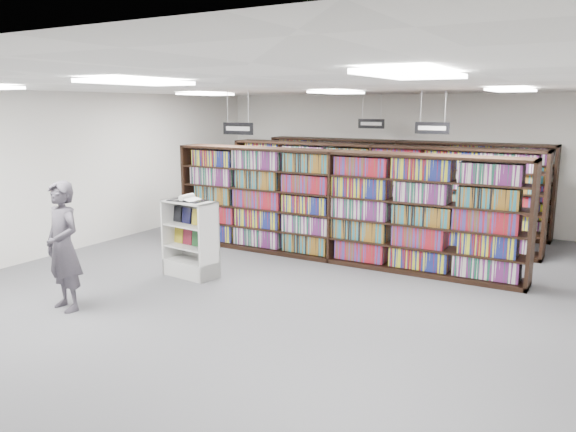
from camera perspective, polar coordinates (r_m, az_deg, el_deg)
The scene contains 18 objects.
floor at distance 9.19m, azimuth -0.68°, elevation -7.37°, with size 12.00×12.00×0.00m, color #505055.
ceiling at distance 8.72m, azimuth -0.73°, elevation 13.00°, with size 10.00×12.00×0.10m, color silver.
wall_back at distance 14.27m, azimuth 11.71°, elevation 5.59°, with size 10.00×0.10×3.20m, color silver.
wall_left at distance 12.13m, azimuth -21.55°, elevation 4.11°, with size 0.10×12.00×3.20m, color silver.
bookshelf_row_near at distance 10.65m, azimuth 4.79°, elevation 0.99°, with size 7.00×0.60×2.10m.
bookshelf_row_mid at distance 12.47m, azimuth 8.71°, elevation 2.38°, with size 7.00×0.60×2.10m.
bookshelf_row_far at distance 14.05m, azimuth 11.23°, elevation 3.26°, with size 7.00×0.60×2.10m.
aisle_sign_left at distance 10.38m, azimuth -5.10°, elevation 8.95°, with size 0.65×0.02×0.80m.
aisle_sign_right at distance 10.91m, azimuth 14.43°, elevation 8.76°, with size 0.65×0.02×0.80m.
aisle_sign_center at distance 13.45m, azimuth 8.45°, elevation 9.35°, with size 0.65×0.02×0.80m.
troffer_front_center at distance 6.33m, azimuth -15.08°, elevation 13.01°, with size 0.60×1.20×0.04m, color white.
troffer_front_right at distance 4.73m, azimuth 12.53°, elevation 13.91°, with size 0.60×1.20×0.04m, color white.
troffer_back_left at distance 12.07m, azimuth -8.34°, elevation 12.16°, with size 0.60×1.20×0.04m, color white.
troffer_back_center at distance 10.49m, azimuth 4.97°, elevation 12.42°, with size 0.60×1.20×0.04m, color white.
troffer_back_right at distance 9.61m, azimuth 21.76°, elevation 11.82°, with size 0.60×1.20×0.04m, color white.
endcap_display at distance 9.90m, azimuth -9.72°, elevation -3.43°, with size 1.00×0.58×1.33m.
open_book at distance 9.72m, azimuth -10.19°, elevation 1.73°, with size 0.64×0.38×0.13m.
shopper at distance 8.65m, azimuth -21.88°, elevation -2.88°, with size 0.69×0.45×1.88m, color #433E47.
Camera 1 is at (4.44, -7.50, 2.90)m, focal length 35.00 mm.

